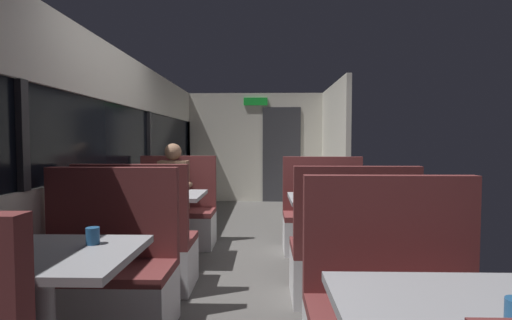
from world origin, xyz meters
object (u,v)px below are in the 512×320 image
bench_mid_window_facing_entry (176,219)px  dining_table_rear_aisle (335,207)px  dining_table_mid_window (160,203)px  bench_rear_aisle_facing_end (351,261)px  bench_mid_window_facing_end (138,252)px  bench_rear_aisle_facing_entry (324,223)px  bench_near_window_facing_entry (104,281)px  coffee_cup_primary (93,236)px  dining_table_near_window (43,272)px  seated_passenger (174,203)px

bench_mid_window_facing_entry → dining_table_rear_aisle: 2.03m
dining_table_mid_window → dining_table_rear_aisle: size_ratio=1.00×
dining_table_mid_window → bench_rear_aisle_facing_end: bench_rear_aisle_facing_end is taller
bench_mid_window_facing_end → bench_rear_aisle_facing_entry: 2.15m
bench_near_window_facing_entry → coffee_cup_primary: size_ratio=12.22×
bench_mid_window_facing_end → bench_rear_aisle_facing_end: bearing=-6.4°
dining_table_near_window → bench_mid_window_facing_entry: (0.00, 2.79, -0.31)m
bench_mid_window_facing_end → bench_mid_window_facing_entry: 1.40m
bench_near_window_facing_entry → bench_mid_window_facing_end: 0.69m
bench_mid_window_facing_entry → bench_rear_aisle_facing_entry: same height
bench_mid_window_facing_entry → coffee_cup_primary: bench_mid_window_facing_entry is taller
bench_near_window_facing_entry → coffee_cup_primary: bearing=-71.5°
dining_table_near_window → bench_rear_aisle_facing_entry: bearing=55.4°
bench_mid_window_facing_entry → bench_near_window_facing_entry: bearing=-90.0°
bench_mid_window_facing_end → seated_passenger: seated_passenger is taller
dining_table_rear_aisle → dining_table_near_window: bearing=-133.4°
dining_table_near_window → bench_rear_aisle_facing_entry: 3.17m
bench_mid_window_facing_end → coffee_cup_primary: bearing=-81.5°
bench_near_window_facing_entry → bench_rear_aisle_facing_entry: size_ratio=1.00×
dining_table_mid_window → bench_mid_window_facing_end: 0.77m
bench_mid_window_facing_end → dining_table_rear_aisle: bearing=15.6°
dining_table_near_window → bench_mid_window_facing_end: size_ratio=0.82×
dining_table_rear_aisle → coffee_cup_primary: 2.38m
bench_near_window_facing_entry → dining_table_mid_window: bench_near_window_facing_entry is taller
dining_table_mid_window → coffee_cup_primary: coffee_cup_primary is taller
bench_rear_aisle_facing_entry → coffee_cup_primary: 2.96m
bench_rear_aisle_facing_entry → bench_near_window_facing_entry: bearing=-133.4°
dining_table_mid_window → bench_rear_aisle_facing_entry: size_ratio=0.82×
dining_table_mid_window → dining_table_rear_aisle: (1.79, -0.20, 0.00)m
dining_table_mid_window → dining_table_rear_aisle: same height
seated_passenger → coffee_cup_primary: size_ratio=14.00×
bench_rear_aisle_facing_entry → dining_table_mid_window: bearing=-164.4°
bench_mid_window_facing_end → dining_table_rear_aisle: size_ratio=1.22×
bench_mid_window_facing_end → seated_passenger: (0.00, 1.33, 0.21)m
bench_mid_window_facing_entry → bench_rear_aisle_facing_end: size_ratio=1.00×
bench_rear_aisle_facing_end → seated_passenger: 2.36m
bench_mid_window_facing_entry → dining_table_rear_aisle: (1.79, -0.90, 0.31)m
coffee_cup_primary → bench_mid_window_facing_end: bearing=98.5°
dining_table_near_window → dining_table_rear_aisle: (1.79, 1.89, 0.00)m
dining_table_near_window → bench_near_window_facing_entry: (0.00, 0.70, -0.31)m
bench_rear_aisle_facing_entry → coffee_cup_primary: (-1.60, -2.45, 0.46)m
bench_near_window_facing_entry → seated_passenger: 2.03m
dining_table_near_window → bench_rear_aisle_facing_end: bench_rear_aisle_facing_end is taller
bench_mid_window_facing_end → bench_rear_aisle_facing_end: size_ratio=1.00×
bench_rear_aisle_facing_entry → seated_passenger: seated_passenger is taller
bench_rear_aisle_facing_end → dining_table_near_window: bearing=-146.3°
bench_rear_aisle_facing_entry → coffee_cup_primary: size_ratio=12.22×
seated_passenger → bench_rear_aisle_facing_end: bearing=-40.5°
bench_near_window_facing_entry → bench_rear_aisle_facing_entry: 2.61m
bench_rear_aisle_facing_end → bench_rear_aisle_facing_entry: bearing=90.0°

